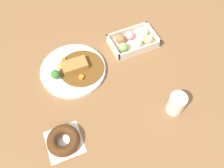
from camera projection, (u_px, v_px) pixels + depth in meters
ground_plane at (103, 74)px, 0.95m from camera, size 1.60×1.60×0.00m
curry_plate at (74, 69)px, 0.94m from camera, size 0.27×0.27×0.07m
donut_box at (133, 41)px, 1.01m from camera, size 0.21×0.13×0.05m
chocolate_ring_donut at (64, 140)px, 0.78m from camera, size 0.13×0.13×0.04m
coffee_mug at (176, 104)px, 0.82m from camera, size 0.06×0.06×0.09m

